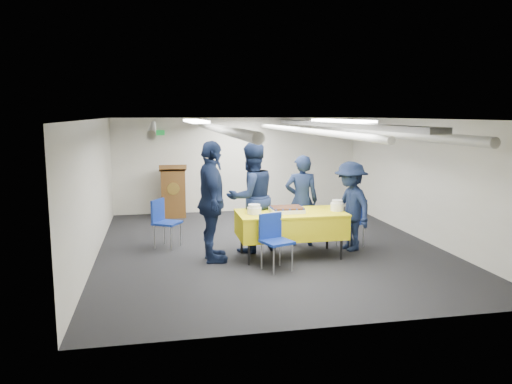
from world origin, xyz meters
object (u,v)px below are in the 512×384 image
(sailor_c, at_px, (212,202))
(sailor_a, at_px, (302,200))
(sheet_cake, at_px, (287,209))
(chair_left, at_px, (163,218))
(sailor_d, at_px, (350,206))
(serving_table, at_px, (291,224))
(sailor_b, at_px, (251,197))
(chair_right, at_px, (354,217))
(chair_near, at_px, (274,236))
(podium, at_px, (173,191))

(sailor_c, bearing_deg, sailor_a, -66.74)
(sheet_cake, distance_m, chair_left, 2.30)
(sailor_a, distance_m, sailor_d, 0.89)
(chair_left, relative_size, sailor_c, 0.44)
(serving_table, height_order, sailor_b, sailor_b)
(sheet_cake, height_order, chair_left, chair_left)
(sheet_cake, relative_size, chair_right, 0.63)
(chair_near, height_order, sailor_a, sailor_a)
(sheet_cake, distance_m, sailor_a, 0.84)
(chair_left, bearing_deg, sailor_a, -8.17)
(sheet_cake, xyz_separation_m, chair_right, (1.38, 0.46, -0.28))
(chair_near, distance_m, sailor_a, 1.57)
(serving_table, xyz_separation_m, chair_right, (1.31, 0.45, -0.03))
(serving_table, height_order, sailor_a, sailor_a)
(serving_table, xyz_separation_m, sailor_c, (-1.32, -0.00, 0.43))
(chair_near, xyz_separation_m, sailor_c, (-0.89, 0.61, 0.45))
(chair_right, bearing_deg, sailor_a, 165.39)
(sailor_b, height_order, sailor_c, sailor_c)
(sailor_c, relative_size, sailor_d, 1.25)
(serving_table, xyz_separation_m, chair_near, (-0.43, -0.61, -0.03))
(sailor_a, bearing_deg, sailor_c, 32.69)
(sailor_c, bearing_deg, sailor_b, -55.08)
(chair_right, distance_m, sailor_c, 2.71)
(chair_near, xyz_separation_m, sailor_d, (1.57, 0.82, 0.26))
(sailor_a, bearing_deg, sailor_d, 158.01)
(sailor_c, bearing_deg, sheet_cake, -89.09)
(chair_near, bearing_deg, sailor_b, 97.68)
(podium, relative_size, sailor_d, 0.80)
(podium, height_order, chair_left, podium)
(sailor_c, bearing_deg, serving_table, -88.58)
(chair_near, xyz_separation_m, chair_left, (-1.66, 1.66, 0.00))
(chair_right, bearing_deg, chair_near, -148.72)
(podium, bearing_deg, chair_near, -72.17)
(sheet_cake, xyz_separation_m, podium, (-1.75, 3.72, -0.20))
(serving_table, distance_m, sailor_b, 0.86)
(chair_right, height_order, chair_left, same)
(sailor_b, relative_size, sailor_c, 0.97)
(chair_left, bearing_deg, podium, 84.16)
(serving_table, distance_m, sailor_c, 1.39)
(sailor_b, distance_m, sailor_c, 0.89)
(chair_right, relative_size, sailor_c, 0.44)
(sailor_b, bearing_deg, serving_table, 119.41)
(sailor_d, bearing_deg, serving_table, -92.88)
(serving_table, distance_m, podium, 4.13)
(sheet_cake, distance_m, sailor_b, 0.73)
(chair_left, bearing_deg, sheet_cake, -27.59)
(sheet_cake, bearing_deg, sailor_a, 56.54)
(podium, relative_size, chair_near, 1.44)
(podium, xyz_separation_m, sailor_c, (0.50, -3.71, 0.37))
(chair_near, distance_m, sailor_b, 1.19)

